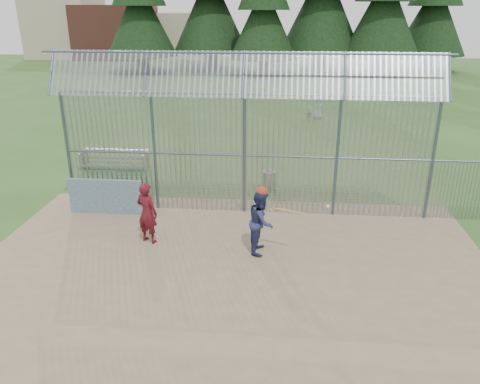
# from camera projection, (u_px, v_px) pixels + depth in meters

# --- Properties ---
(ground) EXTENTS (120.00, 120.00, 0.00)m
(ground) POSITION_uv_depth(u_px,v_px,m) (233.00, 263.00, 12.80)
(ground) COLOR #2D511E
(ground) RESTS_ON ground
(dirt_infield) EXTENTS (14.00, 10.00, 0.02)m
(dirt_infield) POSITION_uv_depth(u_px,v_px,m) (231.00, 272.00, 12.33)
(dirt_infield) COLOR #756047
(dirt_infield) RESTS_ON ground
(dugout_wall) EXTENTS (2.50, 0.12, 1.20)m
(dugout_wall) POSITION_uv_depth(u_px,v_px,m) (106.00, 197.00, 15.65)
(dugout_wall) COLOR #38566B
(dugout_wall) RESTS_ON dirt_infield
(batter) EXTENTS (0.76, 0.94, 1.83)m
(batter) POSITION_uv_depth(u_px,v_px,m) (261.00, 222.00, 13.06)
(batter) COLOR navy
(batter) RESTS_ON dirt_infield
(onlooker) EXTENTS (0.79, 0.66, 1.84)m
(onlooker) POSITION_uv_depth(u_px,v_px,m) (147.00, 213.00, 13.61)
(onlooker) COLOR maroon
(onlooker) RESTS_ON dirt_infield
(bg_kid_standing) EXTENTS (0.77, 0.60, 1.39)m
(bg_kid_standing) POSITION_uv_depth(u_px,v_px,m) (318.00, 108.00, 29.32)
(bg_kid_standing) COLOR gray
(bg_kid_standing) RESTS_ON ground
(bg_kid_seated) EXTENTS (0.50, 0.42, 0.80)m
(bg_kid_seated) POSITION_uv_depth(u_px,v_px,m) (308.00, 115.00, 28.72)
(bg_kid_seated) COLOR slate
(bg_kid_seated) RESTS_ON ground
(batting_gear) EXTENTS (1.99, 0.47, 0.66)m
(batting_gear) POSITION_uv_depth(u_px,v_px,m) (267.00, 195.00, 12.73)
(batting_gear) COLOR red
(batting_gear) RESTS_ON ground
(trash_can) EXTENTS (0.56, 0.56, 0.82)m
(trash_can) POSITION_uv_depth(u_px,v_px,m) (269.00, 180.00, 17.85)
(trash_can) COLOR gray
(trash_can) RESTS_ON ground
(bleacher) EXTENTS (3.00, 0.95, 0.72)m
(bleacher) POSITION_uv_depth(u_px,v_px,m) (115.00, 159.00, 20.33)
(bleacher) COLOR gray
(bleacher) RESTS_ON ground
(backstop_fence) EXTENTS (20.09, 0.81, 5.30)m
(backstop_fence) POSITION_uv_depth(u_px,v_px,m) (300.00, 147.00, 14.96)
(backstop_fence) COLOR #47566B
(backstop_fence) RESTS_ON ground
(distant_buildings) EXTENTS (26.50, 10.50, 8.00)m
(distant_buildings) POSITION_uv_depth(u_px,v_px,m) (111.00, 31.00, 65.83)
(distant_buildings) COLOR brown
(distant_buildings) RESTS_ON ground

